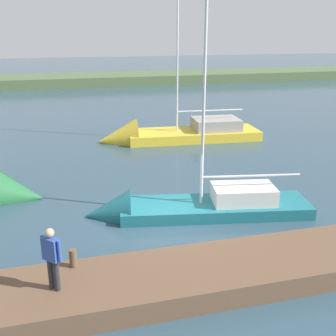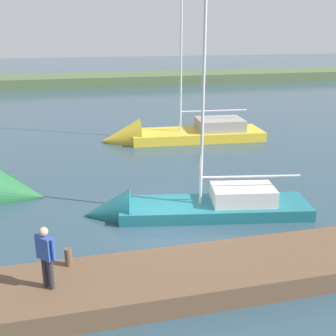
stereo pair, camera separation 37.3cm
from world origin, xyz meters
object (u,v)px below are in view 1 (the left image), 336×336
object	(u,v)px
sailboat_far_left	(182,210)
sailboat_outer_mooring	(165,137)
mooring_post_near	(73,258)
person_on_dock	(52,255)

from	to	relation	value
sailboat_far_left	sailboat_outer_mooring	distance (m)	11.36
sailboat_far_left	sailboat_outer_mooring	size ratio (longest dim) A/B	0.80
mooring_post_near	sailboat_outer_mooring	distance (m)	16.28
sailboat_far_left	mooring_post_near	bearing A→B (deg)	51.40
sailboat_far_left	person_on_dock	bearing A→B (deg)	54.61
mooring_post_near	person_on_dock	size ratio (longest dim) A/B	0.31
sailboat_far_left	person_on_dock	distance (m)	6.89
sailboat_outer_mooring	person_on_dock	xyz separation A→B (m)	(7.00, 15.86, 1.38)
mooring_post_near	person_on_dock	xyz separation A→B (m)	(0.51, 0.94, 0.72)
sailboat_far_left	sailboat_outer_mooring	world-z (taller)	sailboat_outer_mooring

